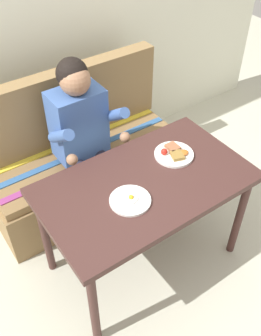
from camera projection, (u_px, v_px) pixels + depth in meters
ground_plane at (143, 258)px, 2.63m from camera, size 8.00×8.00×0.00m
back_wall at (33, 9)px, 2.52m from camera, size 4.40×0.10×2.60m
table at (146, 192)px, 2.19m from camera, size 1.20×0.70×0.73m
couch at (84, 161)px, 2.87m from camera, size 1.44×0.56×1.00m
person at (84, 131)px, 2.46m from camera, size 0.45×0.61×1.21m
plate_breakfast at (174, 154)px, 2.29m from camera, size 0.24×0.24×0.05m
plate_eggs at (130, 200)px, 2.02m from camera, size 0.22×0.22×0.04m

